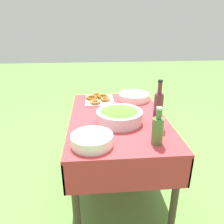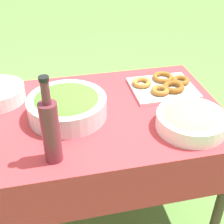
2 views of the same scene
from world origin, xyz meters
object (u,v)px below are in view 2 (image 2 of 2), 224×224
at_px(pasta_bowl, 191,120).
at_px(wine_bottle, 51,130).
at_px(salad_bowl, 67,105).
at_px(donut_platter, 163,86).

xyz_separation_m(pasta_bowl, wine_bottle, (-0.59, -0.07, 0.10)).
height_order(salad_bowl, wine_bottle, wine_bottle).
distance_m(salad_bowl, wine_bottle, 0.30).
relative_size(pasta_bowl, donut_platter, 0.87).
bearing_deg(donut_platter, salad_bowl, -164.41).
bearing_deg(donut_platter, wine_bottle, -144.59).
bearing_deg(salad_bowl, pasta_bowl, -22.12).
distance_m(donut_platter, wine_bottle, 0.74).
distance_m(pasta_bowl, wine_bottle, 0.60).
height_order(pasta_bowl, donut_platter, pasta_bowl).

